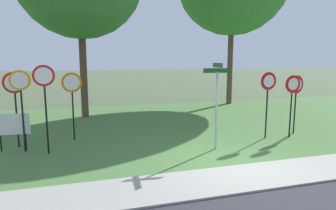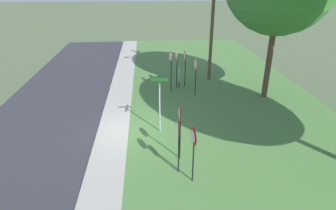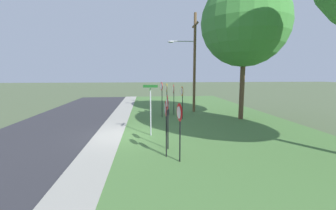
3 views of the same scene
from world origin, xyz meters
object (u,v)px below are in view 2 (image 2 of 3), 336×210
(stop_sign_near_left, at_px, (171,63))
(utility_pole, at_px, (210,15))
(yield_sign_near_right, at_px, (193,142))
(street_name_post, at_px, (160,100))
(yield_sign_near_left, at_px, (178,134))
(stop_sign_near_right, at_px, (177,62))
(stop_sign_far_left, at_px, (196,69))
(yield_sign_far_left, at_px, (180,120))
(notice_board, at_px, (179,75))
(stop_sign_far_center, at_px, (185,61))

(stop_sign_near_left, distance_m, utility_pole, 4.70)
(yield_sign_near_right, bearing_deg, street_name_post, -174.67)
(yield_sign_near_left, bearing_deg, stop_sign_near_left, 176.81)
(stop_sign_near_right, bearing_deg, stop_sign_far_left, 31.05)
(yield_sign_near_left, distance_m, yield_sign_far_left, 0.98)
(street_name_post, relative_size, utility_pole, 0.33)
(utility_pole, bearing_deg, yield_sign_near_right, -14.24)
(utility_pole, height_order, notice_board, utility_pole)
(stop_sign_near_left, height_order, yield_sign_near_right, stop_sign_near_left)
(stop_sign_near_right, distance_m, street_name_post, 6.29)
(stop_sign_far_left, xyz_separation_m, street_name_post, (4.59, -2.54, -0.12))
(notice_board, bearing_deg, stop_sign_near_left, -25.50)
(stop_sign_near_left, height_order, street_name_post, street_name_post)
(notice_board, bearing_deg, utility_pole, 125.25)
(stop_sign_near_right, height_order, street_name_post, street_name_post)
(stop_sign_near_left, relative_size, stop_sign_near_right, 1.06)
(stop_sign_near_left, bearing_deg, yield_sign_far_left, -13.00)
(stop_sign_near_right, height_order, yield_sign_near_right, stop_sign_near_right)
(yield_sign_near_left, xyz_separation_m, notice_board, (-9.89, 1.18, -0.95))
(street_name_post, xyz_separation_m, utility_pole, (-7.76, 4.00, 3.03))
(stop_sign_far_left, xyz_separation_m, yield_sign_far_left, (7.04, -1.84, 0.04))
(stop_sign_near_right, xyz_separation_m, notice_board, (-0.38, 0.23, -1.08))
(stop_sign_near_left, bearing_deg, notice_board, 137.65)
(stop_sign_near_right, bearing_deg, stop_sign_near_left, -35.62)
(yield_sign_near_left, relative_size, yield_sign_near_right, 1.02)
(yield_sign_near_left, relative_size, utility_pole, 0.27)
(stop_sign_near_left, distance_m, street_name_post, 5.46)
(stop_sign_near_left, xyz_separation_m, stop_sign_near_right, (-0.76, 0.47, -0.12))
(yield_sign_far_left, height_order, notice_board, yield_sign_far_left)
(stop_sign_near_left, xyz_separation_m, utility_pole, (-2.40, 2.99, 2.72))
(stop_sign_far_left, relative_size, yield_sign_near_left, 1.05)
(stop_sign_far_center, distance_m, yield_sign_near_right, 10.47)
(stop_sign_far_center, bearing_deg, notice_board, -102.26)
(stop_sign_far_center, xyz_separation_m, street_name_post, (6.41, -2.10, -0.16))
(stop_sign_near_left, relative_size, notice_board, 2.26)
(stop_sign_far_left, bearing_deg, notice_board, -159.83)
(stop_sign_near_right, xyz_separation_m, yield_sign_near_right, (10.11, -0.47, -0.15))
(yield_sign_near_left, bearing_deg, yield_sign_far_left, 170.17)
(stop_sign_near_left, height_order, stop_sign_near_right, stop_sign_near_left)
(stop_sign_near_right, xyz_separation_m, utility_pole, (-1.65, 2.52, 2.84))
(yield_sign_far_left, bearing_deg, notice_board, 172.90)
(stop_sign_far_left, distance_m, street_name_post, 5.25)
(stop_sign_near_right, distance_m, stop_sign_far_center, 0.69)
(yield_sign_near_left, height_order, utility_pole, utility_pole)
(stop_sign_far_left, bearing_deg, stop_sign_near_left, -119.99)
(stop_sign_near_right, relative_size, yield_sign_far_left, 1.06)
(street_name_post, bearing_deg, stop_sign_far_left, 155.84)
(stop_sign_near_right, relative_size, stop_sign_far_left, 1.06)
(street_name_post, distance_m, utility_pole, 9.24)
(utility_pole, bearing_deg, street_name_post, -27.29)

